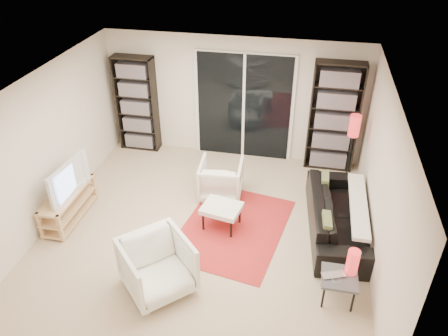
{
  "coord_description": "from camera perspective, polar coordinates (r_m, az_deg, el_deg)",
  "views": [
    {
      "loc": [
        1.38,
        -5.21,
        4.56
      ],
      "look_at": [
        0.25,
        0.3,
        1.0
      ],
      "focal_mm": 35.0,
      "sensor_mm": 36.0,
      "label": 1
    }
  ],
  "objects": [
    {
      "name": "floor",
      "position": [
        7.06,
        -2.5,
        -7.94
      ],
      "size": [
        5.0,
        5.0,
        0.0
      ],
      "primitive_type": "plane",
      "color": "tan",
      "rests_on": "ground"
    },
    {
      "name": "ottoman",
      "position": [
        6.89,
        -0.31,
        -5.37
      ],
      "size": [
        0.67,
        0.59,
        0.4
      ],
      "color": "white",
      "rests_on": "floor"
    },
    {
      "name": "ceiling",
      "position": [
        5.81,
        -3.06,
        10.44
      ],
      "size": [
        5.0,
        5.0,
        0.02
      ],
      "primitive_type": "cube",
      "color": "white",
      "rests_on": "wall_back"
    },
    {
      "name": "wall_front",
      "position": [
        4.53,
        -10.68,
        -16.28
      ],
      "size": [
        5.0,
        0.02,
        2.4
      ],
      "primitive_type": "cube",
      "color": "silver",
      "rests_on": "ground"
    },
    {
      "name": "floor_lamp",
      "position": [
        7.81,
        16.53,
        4.4
      ],
      "size": [
        0.21,
        0.21,
        1.41
      ],
      "color": "black",
      "rests_on": "floor"
    },
    {
      "name": "tv_stand",
      "position": [
        7.56,
        -19.6,
        -4.48
      ],
      "size": [
        0.39,
        1.23,
        0.5
      ],
      "color": "tan",
      "rests_on": "floor"
    },
    {
      "name": "laptop",
      "position": [
        5.9,
        14.26,
        -13.68
      ],
      "size": [
        0.36,
        0.29,
        0.02
      ],
      "primitive_type": "imported",
      "rotation": [
        0.0,
        0.0,
        0.36
      ],
      "color": "silver",
      "rests_on": "side_table"
    },
    {
      "name": "armchair_back",
      "position": [
        7.6,
        -0.39,
        -1.42
      ],
      "size": [
        0.77,
        0.79,
        0.67
      ],
      "primitive_type": "imported",
      "rotation": [
        0.0,
        0.0,
        3.21
      ],
      "color": "white",
      "rests_on": "floor"
    },
    {
      "name": "armchair_front",
      "position": [
        5.96,
        -8.68,
        -12.58
      ],
      "size": [
        1.2,
        1.2,
        0.78
      ],
      "primitive_type": "imported",
      "rotation": [
        0.0,
        0.0,
        0.76
      ],
      "color": "white",
      "rests_on": "floor"
    },
    {
      "name": "wall_back",
      "position": [
        8.52,
        1.34,
        9.1
      ],
      "size": [
        5.0,
        0.02,
        2.4
      ],
      "primitive_type": "cube",
      "color": "silver",
      "rests_on": "ground"
    },
    {
      "name": "bookshelf_right",
      "position": [
        8.34,
        14.14,
        6.4
      ],
      "size": [
        0.9,
        0.3,
        2.1
      ],
      "color": "black",
      "rests_on": "ground"
    },
    {
      "name": "bookshelf_left",
      "position": [
        8.99,
        -11.33,
        8.18
      ],
      "size": [
        0.8,
        0.3,
        1.95
      ],
      "color": "black",
      "rests_on": "ground"
    },
    {
      "name": "sofa",
      "position": [
        7.05,
        14.66,
        -5.97
      ],
      "size": [
        1.04,
        2.22,
        0.63
      ],
      "primitive_type": "imported",
      "rotation": [
        0.0,
        0.0,
        1.67
      ],
      "color": "black",
      "rests_on": "floor"
    },
    {
      "name": "side_table",
      "position": [
        5.97,
        14.83,
        -13.85
      ],
      "size": [
        0.46,
        0.46,
        0.4
      ],
      "color": "#444449",
      "rests_on": "floor"
    },
    {
      "name": "table_lamp",
      "position": [
        5.92,
        16.45,
        -11.67
      ],
      "size": [
        0.16,
        0.16,
        0.36
      ],
      "primitive_type": "cylinder",
      "color": "red",
      "rests_on": "side_table"
    },
    {
      "name": "wall_right",
      "position": [
        6.3,
        19.91,
        -2.09
      ],
      "size": [
        0.02,
        5.0,
        2.4
      ],
      "primitive_type": "cube",
      "color": "silver",
      "rests_on": "ground"
    },
    {
      "name": "wall_left",
      "position": [
        7.31,
        -22.14,
        2.4
      ],
      "size": [
        0.02,
        5.0,
        2.4
      ],
      "primitive_type": "cube",
      "color": "silver",
      "rests_on": "ground"
    },
    {
      "name": "sliding_door",
      "position": [
        8.52,
        2.61,
        7.96
      ],
      "size": [
        1.92,
        0.08,
        2.16
      ],
      "color": "white",
      "rests_on": "ground"
    },
    {
      "name": "rug",
      "position": [
        7.06,
        1.2,
        -7.83
      ],
      "size": [
        1.87,
        2.31,
        0.01
      ],
      "primitive_type": "cube",
      "rotation": [
        0.0,
        0.0,
        -0.17
      ],
      "color": "#B12423",
      "rests_on": "floor"
    },
    {
      "name": "tv",
      "position": [
        7.27,
        -20.19,
        -1.23
      ],
      "size": [
        0.24,
        0.98,
        0.56
      ],
      "primitive_type": "imported",
      "rotation": [
        0.0,
        0.0,
        1.46
      ],
      "color": "black",
      "rests_on": "tv_stand"
    }
  ]
}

